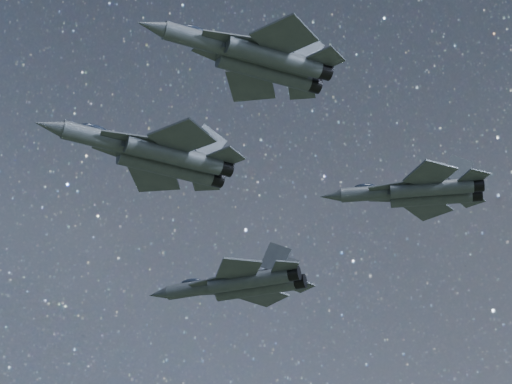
{
  "coord_description": "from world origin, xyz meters",
  "views": [
    {
      "loc": [
        -4.07,
        -63.96,
        108.68
      ],
      "look_at": [
        -0.94,
        2.95,
        148.54
      ],
      "focal_mm": 60.0,
      "sensor_mm": 36.0,
      "label": 1
    }
  ],
  "objects": [
    {
      "name": "jet_left",
      "position": [
        -1.79,
        24.55,
        149.24
      ],
      "size": [
        19.51,
        12.88,
        4.99
      ],
      "rotation": [
        0.0,
        0.0,
        -0.39
      ],
      "color": "#383E46"
    },
    {
      "name": "jet_lead",
      "position": [
        -10.03,
        -1.03,
        149.76
      ],
      "size": [
        18.09,
        11.95,
        4.63
      ],
      "rotation": [
        0.0,
        0.0,
        0.39
      ],
      "color": "#383E46"
    },
    {
      "name": "jet_right",
      "position": [
        -1.87,
        -13.37,
        150.76
      ],
      "size": [
        15.93,
        10.59,
        4.05
      ],
      "rotation": [
        0.0,
        0.0,
        0.36
      ],
      "color": "#383E46"
    },
    {
      "name": "jet_slot",
      "position": [
        13.65,
        1.76,
        148.26
      ],
      "size": [
        15.44,
        10.64,
        3.87
      ],
      "rotation": [
        0.0,
        0.0,
        -0.19
      ],
      "color": "#383E46"
    }
  ]
}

